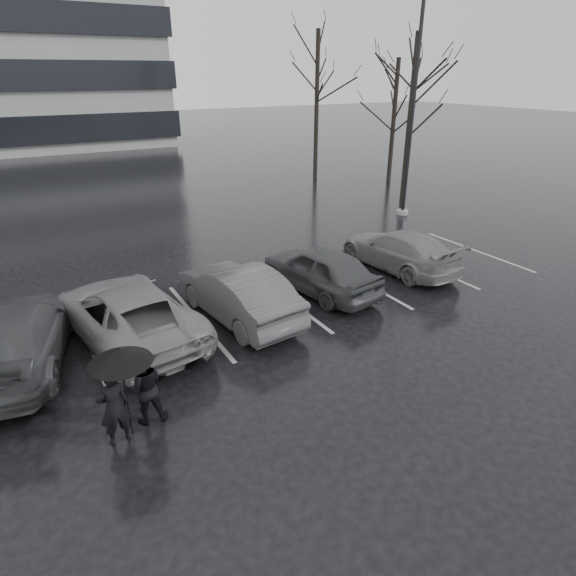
% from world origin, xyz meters
% --- Properties ---
extents(ground, '(160.00, 160.00, 0.00)m').
position_xyz_m(ground, '(0.00, 0.00, 0.00)').
color(ground, black).
rests_on(ground, ground).
extents(car_main, '(2.36, 4.44, 1.44)m').
position_xyz_m(car_main, '(1.77, 2.45, 0.72)').
color(car_main, black).
rests_on(car_main, ground).
extents(car_west_a, '(2.09, 4.64, 1.48)m').
position_xyz_m(car_west_a, '(-1.14, 2.11, 0.74)').
color(car_west_a, '#2C2C2E').
rests_on(car_west_a, ground).
extents(car_west_b, '(3.21, 5.59, 1.47)m').
position_xyz_m(car_west_b, '(-4.03, 2.42, 0.73)').
color(car_west_b, '#525255').
rests_on(car_west_b, ground).
extents(car_west_c, '(3.22, 5.43, 1.48)m').
position_xyz_m(car_west_c, '(-6.52, 2.48, 0.74)').
color(car_west_c, black).
rests_on(car_west_c, ground).
extents(car_east, '(2.18, 4.69, 1.33)m').
position_xyz_m(car_east, '(5.18, 2.71, 0.66)').
color(car_east, '#525255').
rests_on(car_east, ground).
extents(pedestrian_left, '(0.61, 0.44, 1.56)m').
position_xyz_m(pedestrian_left, '(-5.13, -1.33, 0.78)').
color(pedestrian_left, black).
rests_on(pedestrian_left, ground).
extents(pedestrian_right, '(0.83, 0.69, 1.56)m').
position_xyz_m(pedestrian_right, '(-4.49, -0.99, 0.78)').
color(pedestrian_right, black).
rests_on(pedestrian_right, ground).
extents(umbrella, '(1.13, 1.13, 1.91)m').
position_xyz_m(umbrella, '(-4.88, -1.25, 1.74)').
color(umbrella, black).
rests_on(umbrella, ground).
extents(lamp_post, '(0.52, 0.52, 9.52)m').
position_xyz_m(lamp_post, '(10.09, 7.86, 4.36)').
color(lamp_post, gray).
rests_on(lamp_post, ground).
extents(stall_stripes, '(19.72, 5.00, 0.00)m').
position_xyz_m(stall_stripes, '(-0.80, 2.50, 0.00)').
color(stall_stripes, '#939395').
rests_on(stall_stripes, ground).
extents(tree_east, '(0.26, 0.26, 8.00)m').
position_xyz_m(tree_east, '(12.00, 10.00, 4.00)').
color(tree_east, black).
rests_on(tree_east, ground).
extents(tree_ne, '(0.26, 0.26, 7.00)m').
position_xyz_m(tree_ne, '(14.50, 14.00, 3.50)').
color(tree_ne, black).
rests_on(tree_ne, ground).
extents(tree_north, '(0.26, 0.26, 8.50)m').
position_xyz_m(tree_north, '(11.00, 17.00, 4.25)').
color(tree_north, black).
rests_on(tree_north, ground).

